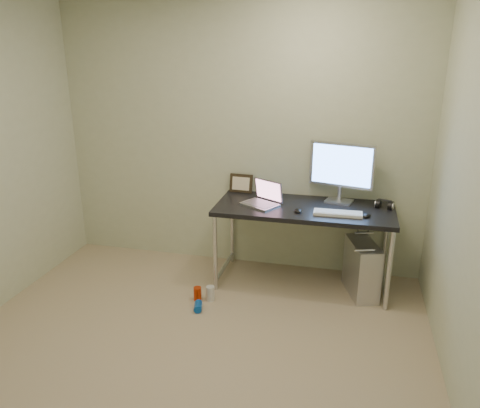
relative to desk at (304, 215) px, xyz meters
name	(u,v)px	position (x,y,z in m)	size (l,w,h in m)	color
floor	(179,367)	(-0.68, -1.41, -0.67)	(3.50, 3.50, 0.00)	tan
wall_back	(239,140)	(-0.68, 0.34, 0.58)	(3.50, 0.02, 2.50)	beige
desk	(304,215)	(0.00, 0.00, 0.00)	(1.56, 0.68, 0.75)	black
tower_computer	(362,268)	(0.53, -0.06, -0.43)	(0.33, 0.50, 0.51)	silver
cable_a	(357,236)	(0.48, 0.29, -0.27)	(0.01, 0.01, 0.70)	black
cable_b	(367,240)	(0.57, 0.27, -0.29)	(0.01, 0.01, 0.72)	black
can_red	(198,294)	(-0.84, -0.52, -0.61)	(0.07, 0.07, 0.12)	#AE2806
can_white	(210,293)	(-0.73, -0.50, -0.60)	(0.07, 0.07, 0.13)	silver
can_blue	(198,306)	(-0.78, -0.68, -0.64)	(0.07, 0.07, 0.12)	#0E4EB6
laptop	(263,199)	(-0.37, -0.02, 0.13)	(0.39, 0.37, 0.21)	silver
monitor	(341,168)	(0.29, 0.21, 0.40)	(0.57, 0.22, 0.54)	silver
keyboard	(338,213)	(0.29, -0.14, 0.09)	(0.40, 0.13, 0.02)	white
mouse_right	(367,215)	(0.53, -0.13, 0.10)	(0.06, 0.10, 0.04)	black
mouse_left	(298,210)	(-0.04, -0.15, 0.10)	(0.06, 0.10, 0.03)	black
headphones	(384,205)	(0.68, 0.13, 0.11)	(0.16, 0.09, 0.10)	black
picture_frame	(241,183)	(-0.64, 0.29, 0.17)	(0.22, 0.03, 0.18)	black
webcam	(267,186)	(-0.38, 0.24, 0.18)	(0.05, 0.05, 0.13)	silver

